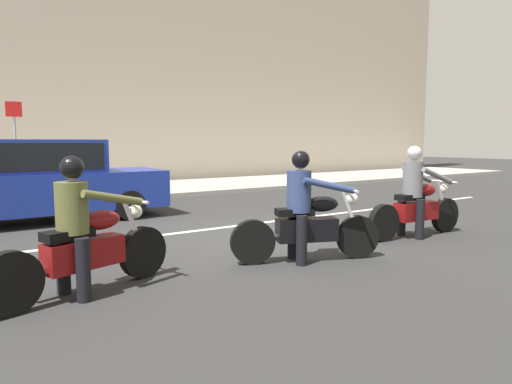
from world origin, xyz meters
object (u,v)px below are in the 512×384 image
object	(u,v)px
motorcycle_with_rider_gray	(416,200)
street_sign_post	(15,138)
motorcycle_with_rider_olive	(83,239)
motorcycle_with_rider_denim_blue	(306,216)
parked_sedan_cobalt_blue	(42,180)

from	to	relation	value
motorcycle_with_rider_gray	street_sign_post	xyz separation A→B (m)	(-5.06, 10.25, 1.14)
motorcycle_with_rider_olive	motorcycle_with_rider_gray	world-z (taller)	motorcycle_with_rider_gray
motorcycle_with_rider_denim_blue	parked_sedan_cobalt_blue	xyz separation A→B (m)	(-2.47, 5.54, 0.25)
street_sign_post	motorcycle_with_rider_gray	bearing A→B (deg)	-63.73
parked_sedan_cobalt_blue	motorcycle_with_rider_gray	bearing A→B (deg)	-45.95
motorcycle_with_rider_gray	parked_sedan_cobalt_blue	size ratio (longest dim) A/B	0.47
street_sign_post	parked_sedan_cobalt_blue	bearing A→B (deg)	-91.36
motorcycle_with_rider_denim_blue	motorcycle_with_rider_olive	size ratio (longest dim) A/B	0.96
motorcycle_with_rider_denim_blue	parked_sedan_cobalt_blue	bearing A→B (deg)	114.03
street_sign_post	motorcycle_with_rider_olive	bearing A→B (deg)	-93.31
motorcycle_with_rider_gray	parked_sedan_cobalt_blue	bearing A→B (deg)	134.05
parked_sedan_cobalt_blue	street_sign_post	world-z (taller)	street_sign_post
motorcycle_with_rider_olive	street_sign_post	xyz separation A→B (m)	(0.59, 10.14, 1.16)
parked_sedan_cobalt_blue	street_sign_post	xyz separation A→B (m)	(0.12, 4.90, 0.90)
motorcycle_with_rider_denim_blue	motorcycle_with_rider_gray	distance (m)	2.71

